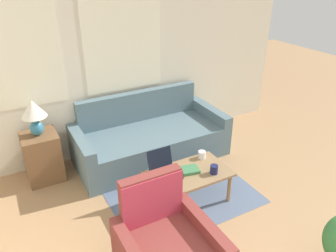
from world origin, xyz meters
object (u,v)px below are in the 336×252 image
at_px(coffee_table, 188,176).
at_px(laptop, 164,170).
at_px(cup_yellow, 214,169).
at_px(cup_navy, 202,155).
at_px(book_red, 190,170).
at_px(table_lamp, 34,113).
at_px(couch, 149,139).

distance_m(coffee_table, laptop, 0.30).
bearing_deg(cup_yellow, cup_navy, 79.72).
relative_size(laptop, cup_navy, 3.52).
distance_m(cup_navy, book_red, 0.33).
bearing_deg(cup_navy, table_lamp, 147.04).
bearing_deg(table_lamp, cup_yellow, -41.29).
distance_m(laptop, cup_yellow, 0.56).
distance_m(laptop, cup_navy, 0.57).
xyz_separation_m(cup_navy, book_red, (-0.28, -0.17, -0.03)).
bearing_deg(table_lamp, book_red, -41.93).
height_order(couch, cup_navy, couch).
relative_size(cup_navy, cup_yellow, 0.89).
xyz_separation_m(couch, laptop, (-0.30, -1.01, 0.19)).
bearing_deg(coffee_table, book_red, 34.45).
distance_m(coffee_table, cup_navy, 0.37).
bearing_deg(cup_navy, cup_yellow, -100.28).
bearing_deg(coffee_table, cup_navy, 31.96).
relative_size(couch, table_lamp, 4.61).
distance_m(couch, coffee_table, 1.13).
distance_m(couch, cup_yellow, 1.30).
xyz_separation_m(coffee_table, book_red, (0.03, 0.02, 0.06)).
relative_size(laptop, cup_yellow, 3.12).
bearing_deg(cup_navy, coffee_table, -148.04).
distance_m(couch, laptop, 1.07).
bearing_deg(couch, cup_navy, -74.46).
bearing_deg(cup_yellow, table_lamp, 138.71).
height_order(laptop, cup_yellow, laptop).
relative_size(cup_yellow, book_red, 0.45).
height_order(laptop, cup_navy, laptop).
xyz_separation_m(laptop, cup_navy, (0.56, 0.08, -0.01)).
xyz_separation_m(couch, table_lamp, (-1.42, 0.16, 0.66)).
xyz_separation_m(coffee_table, laptop, (-0.25, 0.11, 0.10)).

